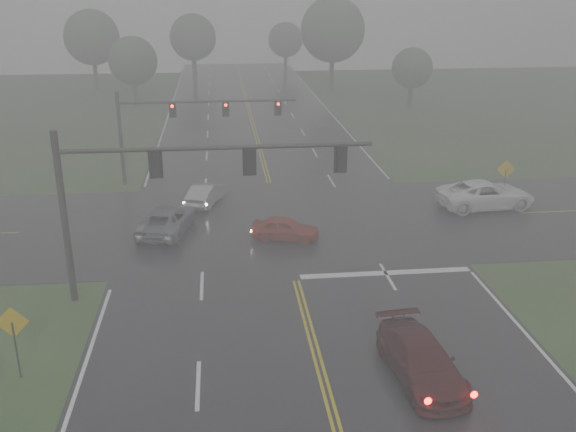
{
  "coord_description": "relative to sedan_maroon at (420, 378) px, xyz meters",
  "views": [
    {
      "loc": [
        -3.41,
        -13.6,
        13.58
      ],
      "look_at": [
        -0.17,
        16.0,
        2.63
      ],
      "focal_mm": 40.0,
      "sensor_mm": 36.0,
      "label": 1
    }
  ],
  "objects": [
    {
      "name": "signal_gantry_near",
      "position": [
        -9.56,
        7.63,
        5.47
      ],
      "size": [
        13.57,
        0.34,
        7.8
      ],
      "color": "black",
      "rests_on": "ground"
    },
    {
      "name": "signal_gantry_far",
      "position": [
        -9.87,
        25.29,
        4.6
      ],
      "size": [
        12.3,
        0.33,
        6.52
      ],
      "color": "black",
      "rests_on": "ground"
    },
    {
      "name": "pickup_white",
      "position": [
        9.7,
        17.71,
        0.0
      ],
      "size": [
        6.38,
        3.42,
        1.7
      ],
      "primitive_type": "imported",
      "rotation": [
        0.0,
        0.0,
        1.67
      ],
      "color": "white",
      "rests_on": "ground"
    },
    {
      "name": "sedan_maroon",
      "position": [
        0.0,
        0.0,
        0.0
      ],
      "size": [
        2.59,
        5.31,
        1.49
      ],
      "primitive_type": "imported",
      "rotation": [
        0.0,
        0.0,
        0.1
      ],
      "color": "#3B0A0B",
      "rests_on": "ground"
    },
    {
      "name": "tree_e_near",
      "position": [
        14.84,
        51.86,
        4.37
      ],
      "size": [
        4.53,
        4.53,
        6.66
      ],
      "color": "#352922",
      "rests_on": "ground"
    },
    {
      "name": "tree_nw_b",
      "position": [
        -22.63,
        67.61,
        6.76
      ],
      "size": [
        7.0,
        7.0,
        10.28
      ],
      "color": "#352922",
      "rests_on": "ground"
    },
    {
      "name": "tree_n_mid",
      "position": [
        -10.04,
        73.64,
        6.17
      ],
      "size": [
        6.39,
        6.39,
        9.39
      ],
      "color": "#352922",
      "rests_on": "ground"
    },
    {
      "name": "sedan_red",
      "position": [
        -3.47,
        13.74,
        0.0
      ],
      "size": [
        4.04,
        2.55,
        1.28
      ],
      "primitive_type": "imported",
      "rotation": [
        0.0,
        0.0,
        1.27
      ],
      "color": "maroon",
      "rests_on": "ground"
    },
    {
      "name": "sign_diamond_west",
      "position": [
        -14.44,
        1.65,
        1.92
      ],
      "size": [
        1.18,
        0.1,
        2.85
      ],
      "rotation": [
        0.0,
        0.0,
        0.01
      ],
      "color": "black",
      "rests_on": "ground"
    },
    {
      "name": "sign_diamond_east",
      "position": [
        11.26,
        18.55,
        1.9
      ],
      "size": [
        1.17,
        0.18,
        2.82
      ],
      "rotation": [
        0.0,
        0.0,
        -0.12
      ],
      "color": "black",
      "rests_on": "ground"
    },
    {
      "name": "tree_n_far",
      "position": [
        3.68,
        81.12,
        5.09
      ],
      "size": [
        5.28,
        5.28,
        7.75
      ],
      "color": "#352922",
      "rests_on": "ground"
    },
    {
      "name": "cross_street",
      "position": [
        -3.5,
        16.4,
        0.0
      ],
      "size": [
        120.0,
        14.0,
        0.02
      ],
      "primitive_type": "cube",
      "color": "black",
      "rests_on": "ground"
    },
    {
      "name": "sedan_silver",
      "position": [
        -7.91,
        20.31,
        0.0
      ],
      "size": [
        2.7,
        4.32,
        1.34
      ],
      "primitive_type": "imported",
      "rotation": [
        0.0,
        0.0,
        2.8
      ],
      "color": "#9B9EA2",
      "rests_on": "ground"
    },
    {
      "name": "stop_bar",
      "position": [
        1.0,
        8.8,
        0.0
      ],
      "size": [
        8.5,
        0.5,
        0.01
      ],
      "primitive_type": "cube",
      "color": "silver",
      "rests_on": "ground"
    },
    {
      "name": "car_grey",
      "position": [
        -10.06,
        15.57,
        0.0
      ],
      "size": [
        3.56,
        5.72,
        1.47
      ],
      "primitive_type": "imported",
      "rotation": [
        0.0,
        0.0,
        2.92
      ],
      "color": "slate",
      "rests_on": "ground"
    },
    {
      "name": "main_road",
      "position": [
        -3.5,
        14.4,
        0.0
      ],
      "size": [
        18.0,
        160.0,
        0.02
      ],
      "primitive_type": "cube",
      "color": "black",
      "rests_on": "ground"
    },
    {
      "name": "tree_ne_a",
      "position": [
        7.68,
        62.85,
        7.79
      ],
      "size": [
        8.06,
        8.06,
        11.83
      ],
      "color": "#352922",
      "rests_on": "ground"
    },
    {
      "name": "tree_nw_a",
      "position": [
        -16.14,
        54.98,
        5.19
      ],
      "size": [
        5.38,
        5.38,
        7.9
      ],
      "color": "#352922",
      "rests_on": "ground"
    }
  ]
}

